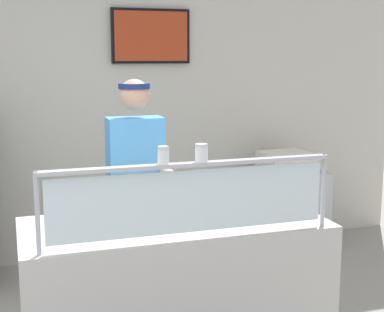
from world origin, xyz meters
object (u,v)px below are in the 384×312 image
object	(u,v)px
worker_figure	(137,188)
pizza_server	(177,214)
pizza_tray	(177,217)
pepper_flake_shaker	(201,154)
pizza_box_stack	(287,162)
parmesan_shaker	(163,156)

from	to	relation	value
worker_figure	pizza_server	bearing A→B (deg)	-82.18
pizza_tray	pepper_flake_shaker	size ratio (longest dim) A/B	4.16
worker_figure	pizza_box_stack	xyz separation A→B (m)	(1.71, 1.04, -0.10)
pizza_tray	worker_figure	world-z (taller)	worker_figure
pizza_tray	worker_figure	xyz separation A→B (m)	(-0.10, 0.65, 0.04)
pizza_tray	pizza_server	distance (m)	0.03
pizza_box_stack	pizza_tray	bearing A→B (deg)	-133.68
pizza_tray	pizza_box_stack	xyz separation A→B (m)	(1.61, 1.69, -0.06)
pizza_tray	pizza_server	size ratio (longest dim) A/B	1.43
pizza_tray	pepper_flake_shaker	distance (m)	0.57
pizza_tray	pepper_flake_shaker	xyz separation A→B (m)	(0.03, -0.37, 0.44)
pizza_tray	worker_figure	distance (m)	0.66
pepper_flake_shaker	pizza_box_stack	distance (m)	2.64
pepper_flake_shaker	worker_figure	world-z (taller)	worker_figure
parmesan_shaker	pepper_flake_shaker	xyz separation A→B (m)	(0.21, -0.00, 0.00)
parmesan_shaker	worker_figure	distance (m)	1.10
pepper_flake_shaker	pizza_box_stack	size ratio (longest dim) A/B	0.20
pepper_flake_shaker	pizza_box_stack	world-z (taller)	pepper_flake_shaker
worker_figure	pizza_box_stack	bearing A→B (deg)	31.27
worker_figure	pizza_box_stack	distance (m)	2.00
pizza_tray	pizza_box_stack	size ratio (longest dim) A/B	0.83
pizza_tray	parmesan_shaker	world-z (taller)	parmesan_shaker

